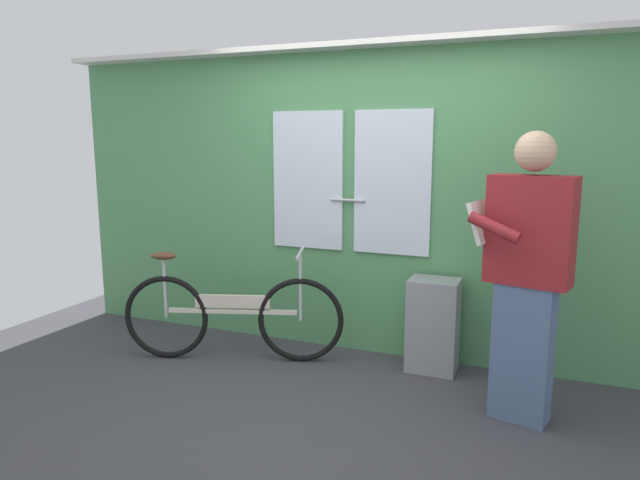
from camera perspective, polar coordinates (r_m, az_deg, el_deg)
The scene contains 5 objects.
ground_plane at distance 3.75m, azimuth -0.19°, elevation -17.28°, with size 6.50×3.96×0.04m, color #38383D.
train_door_wall at distance 4.46m, azimuth 5.44°, elevation 4.30°, with size 5.50×0.28×2.41m.
bicycle_near_door at distance 4.48m, azimuth -8.89°, elevation -7.52°, with size 1.65×0.66×0.87m.
passenger_reading_newspaper at distance 3.58m, azimuth 20.02°, elevation -3.05°, with size 0.62×0.56×1.75m.
trash_bin_by_wall at distance 4.33m, azimuth 11.31°, elevation -8.38°, with size 0.36×0.28×0.69m, color gray.
Camera 1 is at (1.26, -3.08, 1.71)m, focal length 31.81 mm.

